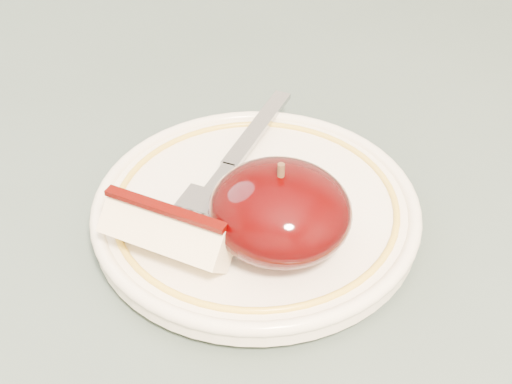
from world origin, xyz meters
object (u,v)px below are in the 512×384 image
(apple_half, at_px, (280,211))
(plate, at_px, (256,209))
(table, at_px, (127,286))
(fork, at_px, (228,167))

(apple_half, bearing_deg, plate, 130.54)
(table, bearing_deg, apple_half, -10.04)
(table, relative_size, fork, 4.86)
(plate, bearing_deg, apple_half, -49.46)
(plate, height_order, fork, fork)
(plate, xyz_separation_m, apple_half, (0.02, -0.03, 0.03))
(apple_half, xyz_separation_m, fork, (-0.05, 0.05, -0.02))
(table, height_order, fork, fork)
(table, height_order, apple_half, apple_half)
(fork, bearing_deg, table, 116.18)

